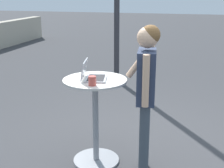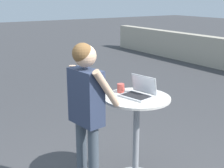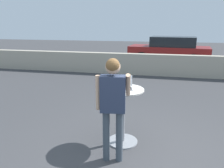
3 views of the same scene
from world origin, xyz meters
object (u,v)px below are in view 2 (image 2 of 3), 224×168
cafe_table (136,132)px  laptop (139,92)px  coffee_mug (121,88)px  standing_person (86,104)px

cafe_table → laptop: bearing=107.5°
laptop → coffee_mug: size_ratio=3.20×
coffee_mug → standing_person: size_ratio=0.07×
cafe_table → laptop: size_ratio=2.73×
standing_person → cafe_table: bearing=84.2°
laptop → coffee_mug: bearing=-160.5°
standing_person → coffee_mug: bearing=107.8°
laptop → standing_person: (-0.05, -0.62, -0.03)m
cafe_table → coffee_mug: coffee_mug is taller
laptop → coffee_mug: 0.24m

